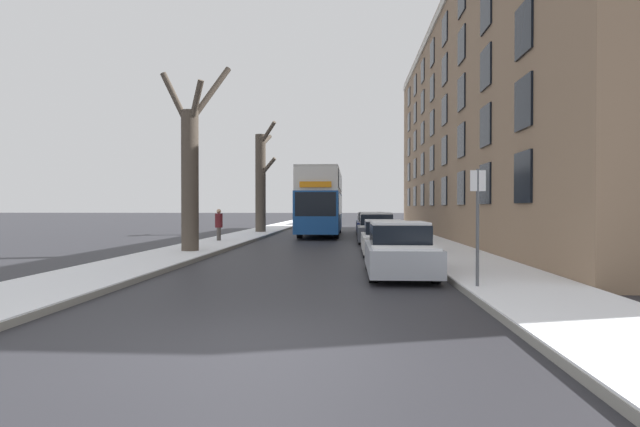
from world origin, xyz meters
The scene contains 15 objects.
ground_plane centered at (0.00, 0.00, 0.00)m, with size 320.00×320.00×0.00m, color #28282D.
sidewalk_left centered at (-5.09, 53.00, 0.08)m, with size 2.70×130.00×0.16m.
sidewalk_right centered at (5.09, 53.00, 0.08)m, with size 2.70×130.00×0.16m.
terrace_facade_right centered at (10.93, 22.87, 6.76)m, with size 9.10×37.12×13.51m.
bare_tree_left_0 centered at (-4.77, 12.48, 3.20)m, with size 2.50×1.81×7.44m.
bare_tree_left_1 centered at (-4.75, 27.49, 3.63)m, with size 1.61×2.50×7.59m.
double_decker_bus centered at (-0.53, 26.10, 2.37)m, with size 2.52×11.02×4.18m.
parked_car_0 centered at (2.66, 7.00, 0.66)m, with size 1.72×4.10×1.44m.
parked_car_1 centered at (2.66, 12.94, 0.62)m, with size 1.70×4.37×1.34m.
parked_car_2 centered at (2.66, 19.24, 0.71)m, with size 1.85×4.35×1.56m.
parked_car_3 centered at (2.66, 25.48, 0.70)m, with size 1.79×3.98×1.53m.
parked_car_4 centered at (2.66, 30.71, 0.67)m, with size 1.76×4.38×1.43m.
oncoming_van centered at (-1.72, 44.21, 1.16)m, with size 1.96×5.73×2.14m.
pedestrian_left_sidewalk centered at (-5.27, 18.42, 0.96)m, with size 0.38×0.38×1.74m.
street_sign_post centered at (4.04, 4.32, 1.51)m, with size 0.32×0.07×2.63m.
Camera 1 is at (1.37, -6.34, 1.82)m, focal length 28.00 mm.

